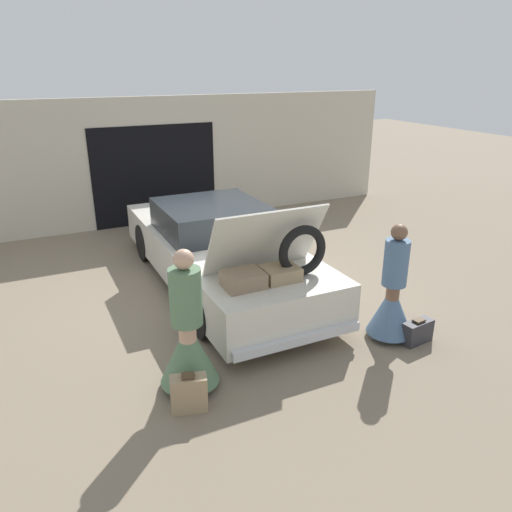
# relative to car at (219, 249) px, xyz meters

# --- Properties ---
(ground_plane) EXTENTS (40.00, 40.00, 0.00)m
(ground_plane) POSITION_rel_car_xyz_m (-0.00, -0.00, -0.60)
(ground_plane) COLOR #7F705B
(garage_wall_back) EXTENTS (12.00, 0.14, 2.80)m
(garage_wall_back) POSITION_rel_car_xyz_m (-0.00, 3.87, 0.79)
(garage_wall_back) COLOR beige
(garage_wall_back) RESTS_ON ground_plane
(car) EXTENTS (1.90, 5.23, 1.76)m
(car) POSITION_rel_car_xyz_m (0.00, 0.00, 0.00)
(car) COLOR silver
(car) RESTS_ON ground_plane
(person_left) EXTENTS (0.67, 0.67, 1.67)m
(person_left) POSITION_rel_car_xyz_m (-1.38, -2.55, -0.01)
(person_left) COLOR tan
(person_left) RESTS_ON ground_plane
(person_right) EXTENTS (0.60, 0.60, 1.59)m
(person_right) POSITION_rel_car_xyz_m (1.38, -2.66, -0.03)
(person_right) COLOR brown
(person_right) RESTS_ON ground_plane
(suitcase_beside_left_person) EXTENTS (0.42, 0.28, 0.44)m
(suitcase_beside_left_person) POSITION_rel_car_xyz_m (-1.52, -2.95, -0.39)
(suitcase_beside_left_person) COLOR #9E8460
(suitcase_beside_left_person) RESTS_ON ground_plane
(suitcase_beside_right_person) EXTENTS (0.46, 0.23, 0.34)m
(suitcase_beside_right_person) POSITION_rel_car_xyz_m (1.63, -2.93, -0.44)
(suitcase_beside_right_person) COLOR #2D2D33
(suitcase_beside_right_person) RESTS_ON ground_plane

